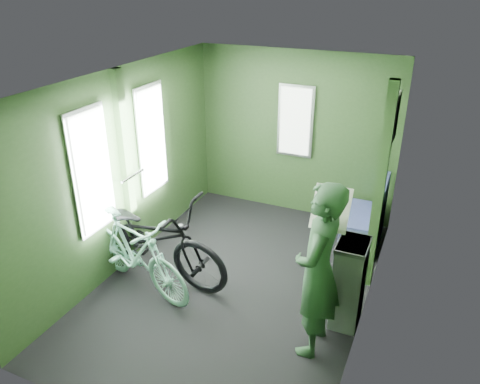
{
  "coord_description": "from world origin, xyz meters",
  "views": [
    {
      "loc": [
        1.79,
        -3.96,
        3.21
      ],
      "look_at": [
        0.0,
        0.1,
        1.1
      ],
      "focal_mm": 35.0,
      "sensor_mm": 36.0,
      "label": 1
    }
  ],
  "objects_px": {
    "bicycle_mint": "(140,289)",
    "passenger": "(318,271)",
    "waste_box": "(349,283)",
    "bicycle_black": "(153,275)",
    "bench_seat": "(364,225)"
  },
  "relations": [
    {
      "from": "bicycle_mint",
      "to": "waste_box",
      "type": "bearing_deg",
      "value": -63.4
    },
    {
      "from": "bicycle_mint",
      "to": "bench_seat",
      "type": "distance_m",
      "value": 2.89
    },
    {
      "from": "bicycle_mint",
      "to": "passenger",
      "type": "relative_size",
      "value": 0.94
    },
    {
      "from": "bicycle_black",
      "to": "waste_box",
      "type": "distance_m",
      "value": 2.26
    },
    {
      "from": "bench_seat",
      "to": "waste_box",
      "type": "bearing_deg",
      "value": -87.08
    },
    {
      "from": "bicycle_mint",
      "to": "waste_box",
      "type": "distance_m",
      "value": 2.29
    },
    {
      "from": "bicycle_mint",
      "to": "bicycle_black",
      "type": "bearing_deg",
      "value": 17.55
    },
    {
      "from": "passenger",
      "to": "bench_seat",
      "type": "bearing_deg",
      "value": 177.5
    },
    {
      "from": "bicycle_mint",
      "to": "passenger",
      "type": "height_order",
      "value": "passenger"
    },
    {
      "from": "bicycle_mint",
      "to": "bench_seat",
      "type": "bearing_deg",
      "value": -29.98
    },
    {
      "from": "passenger",
      "to": "bench_seat",
      "type": "xyz_separation_m",
      "value": [
        0.09,
        2.04,
        -0.58
      ]
    },
    {
      "from": "bicycle_black",
      "to": "bench_seat",
      "type": "distance_m",
      "value": 2.72
    },
    {
      "from": "bicycle_black",
      "to": "bicycle_mint",
      "type": "distance_m",
      "value": 0.27
    },
    {
      "from": "bicycle_mint",
      "to": "passenger",
      "type": "bearing_deg",
      "value": -75.27
    },
    {
      "from": "waste_box",
      "to": "bicycle_mint",
      "type": "bearing_deg",
      "value": -169.95
    }
  ]
}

